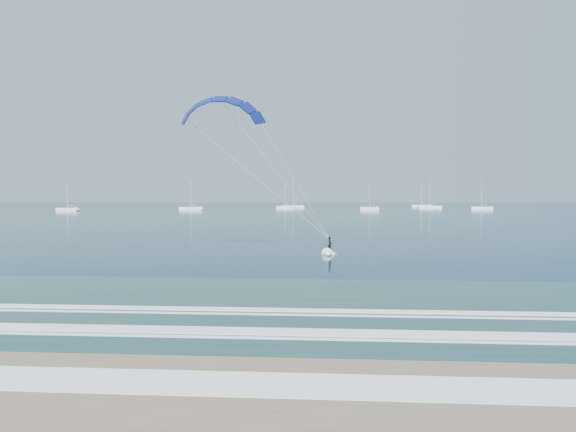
% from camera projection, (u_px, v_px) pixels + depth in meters
% --- Properties ---
extents(ground, '(900.00, 900.00, 0.00)m').
position_uv_depth(ground, '(95.00, 377.00, 15.75)').
color(ground, '#072E44').
rests_on(ground, ground).
extents(kitesurfer_rig, '(15.86, 7.04, 15.62)m').
position_uv_depth(kitesurfer_rig, '(275.00, 170.00, 47.08)').
color(kitesurfer_rig, yellow).
rests_on(kitesurfer_rig, ground).
extents(sailboat_0, '(8.03, 2.40, 11.02)m').
position_uv_depth(sailboat_0, '(68.00, 209.00, 194.55)').
color(sailboat_0, white).
rests_on(sailboat_0, ground).
extents(sailboat_1, '(9.24, 2.40, 12.62)m').
position_uv_depth(sailboat_1, '(191.00, 208.00, 210.17)').
color(sailboat_1, white).
rests_on(sailboat_1, ground).
extents(sailboat_2, '(10.25, 2.40, 13.60)m').
position_uv_depth(sailboat_2, '(293.00, 206.00, 246.36)').
color(sailboat_2, white).
rests_on(sailboat_2, ground).
extents(sailboat_3, '(7.46, 2.40, 10.52)m').
position_uv_depth(sailboat_3, '(369.00, 208.00, 209.06)').
color(sailboat_3, white).
rests_on(sailboat_3, ground).
extents(sailboat_4, '(10.13, 2.40, 13.58)m').
position_uv_depth(sailboat_4, '(421.00, 206.00, 265.88)').
color(sailboat_4, white).
rests_on(sailboat_4, ground).
extents(sailboat_5, '(8.84, 2.40, 12.05)m').
position_uv_depth(sailboat_5, '(481.00, 208.00, 216.44)').
color(sailboat_5, white).
rests_on(sailboat_5, ground).
extents(sailboat_7, '(7.55, 2.40, 11.28)m').
position_uv_depth(sailboat_7, '(285.00, 207.00, 232.20)').
color(sailboat_7, white).
rests_on(sailboat_7, ground).
extents(sailboat_8, '(10.53, 2.40, 14.31)m').
position_uv_depth(sailboat_8, '(430.00, 207.00, 236.46)').
color(sailboat_8, white).
rests_on(sailboat_8, ground).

